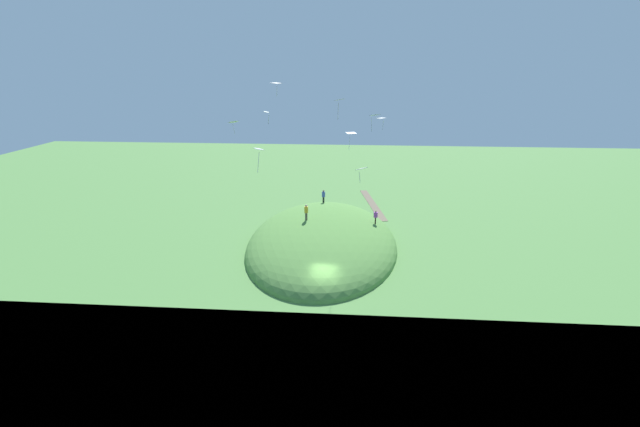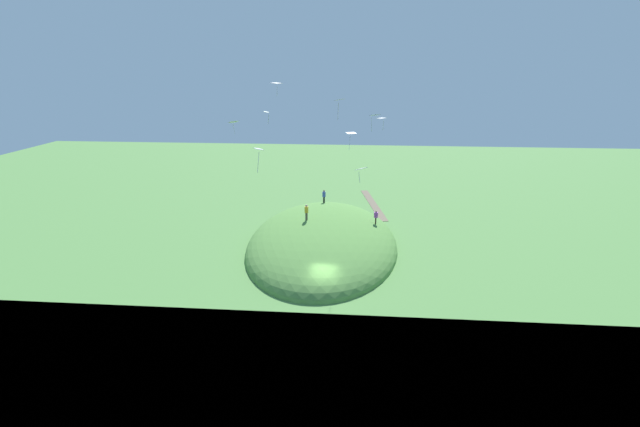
# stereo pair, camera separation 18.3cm
# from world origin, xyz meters

# --- Properties ---
(ground_plane) EXTENTS (160.00, 160.00, 0.00)m
(ground_plane) POSITION_xyz_m (0.00, 0.00, 0.00)
(ground_plane) COLOR #528441
(grass_hill) EXTENTS (27.82, 17.26, 6.08)m
(grass_hill) POSITION_xyz_m (11.18, 0.99, 0.00)
(grass_hill) COLOR #54873D
(grass_hill) RESTS_ON ground_plane
(dirt_path) EXTENTS (15.48, 3.62, 0.04)m
(dirt_path) POSITION_xyz_m (27.53, -5.47, 0.02)
(dirt_path) COLOR #6B5E4B
(dirt_path) RESTS_ON ground_plane
(person_watching_kites) EXTENTS (0.54, 0.54, 1.85)m
(person_watching_kites) POSITION_xyz_m (11.30, 2.86, 4.13)
(person_watching_kites) COLOR brown
(person_watching_kites) RESTS_ON grass_hill
(person_walking_path) EXTENTS (0.52, 0.52, 1.65)m
(person_walking_path) POSITION_xyz_m (13.12, -5.18, 3.10)
(person_walking_path) COLOR black
(person_walking_path) RESTS_ON grass_hill
(person_on_hilltop) EXTENTS (0.61, 0.61, 1.78)m
(person_on_hilltop) POSITION_xyz_m (20.51, 1.49, 3.36)
(person_on_hilltop) COLOR black
(person_on_hilltop) RESTS_ON grass_hill
(kite_0) EXTENTS (1.12, 1.07, 1.25)m
(kite_0) POSITION_xyz_m (-0.75, -3.07, 11.78)
(kite_0) COLOR white
(kite_1) EXTENTS (1.00, 1.06, 1.64)m
(kite_1) POSITION_xyz_m (5.48, -4.28, 15.45)
(kite_1) COLOR white
(kite_2) EXTENTS (1.14, 1.09, 2.13)m
(kite_2) POSITION_xyz_m (1.01, 5.85, 12.89)
(kite_2) COLOR white
(kite_3) EXTENTS (1.33, 1.17, 1.33)m
(kite_3) POSITION_xyz_m (8.72, 5.46, 18.20)
(kite_3) COLOR white
(kite_4) EXTENTS (0.64, 0.53, 1.06)m
(kite_4) POSITION_xyz_m (2.16, 5.25, 15.98)
(kite_4) COLOR white
(kite_5) EXTENTS (1.02, 1.17, 1.79)m
(kite_5) POSITION_xyz_m (8.08, -2.09, 13.38)
(kite_5) COLOR white
(kite_6) EXTENTS (1.17, 1.10, 1.26)m
(kite_6) POSITION_xyz_m (8.85, -5.12, 14.83)
(kite_6) COLOR silver
(kite_7) EXTENTS (1.16, 1.00, 1.96)m
(kite_7) POSITION_xyz_m (5.52, -0.97, 16.80)
(kite_7) COLOR silver
(kite_8) EXTENTS (1.06, 1.05, 1.28)m
(kite_8) POSITION_xyz_m (5.41, 9.11, 14.75)
(kite_8) COLOR white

